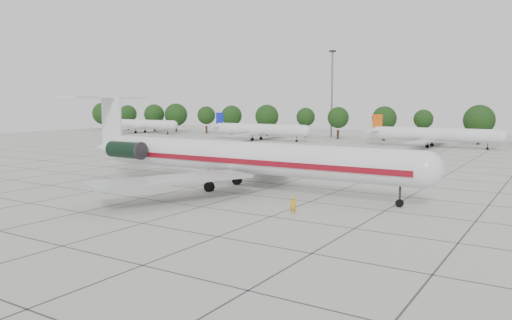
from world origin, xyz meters
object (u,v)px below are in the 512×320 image
at_px(ground_crew, 293,205).
at_px(floodlight_mast, 332,89).
at_px(bg_airliner_a, 142,124).
at_px(bg_airliner_b, 259,130).
at_px(main_airliner, 228,156).
at_px(bg_airliner_c, 434,135).

bearing_deg(ground_crew, floodlight_mast, -96.68).
height_order(ground_crew, bg_airliner_a, bg_airliner_a).
relative_size(ground_crew, bg_airliner_b, 0.06).
bearing_deg(floodlight_mast, main_airliner, -73.79).
relative_size(ground_crew, bg_airliner_a, 0.06).
xyz_separation_m(main_airliner, bg_airliner_c, (8.03, 69.59, -1.04)).
distance_m(ground_crew, bg_airliner_b, 89.86).
xyz_separation_m(main_airliner, ground_crew, (13.14, -8.24, -3.11)).
relative_size(bg_airliner_b, bg_airliner_c, 1.00).
distance_m(bg_airliner_a, bg_airliner_c, 95.18).
xyz_separation_m(bg_airliner_b, floodlight_mast, (10.79, 23.47, 11.37)).
height_order(bg_airliner_a, floodlight_mast, floodlight_mast).
height_order(ground_crew, floodlight_mast, floodlight_mast).
bearing_deg(main_airliner, ground_crew, -32.76).
distance_m(main_airliner, floodlight_mast, 94.12).
xyz_separation_m(bg_airliner_c, floodlight_mast, (-34.15, 20.24, 11.37)).
xyz_separation_m(main_airliner, floodlight_mast, (-26.11, 89.84, 10.33)).
distance_m(ground_crew, bg_airliner_c, 78.03).
bearing_deg(floodlight_mast, ground_crew, -68.18).
bearing_deg(main_airliner, floodlight_mast, 105.52).
relative_size(bg_airliner_a, bg_airliner_c, 1.00).
bearing_deg(bg_airliner_a, bg_airliner_b, -7.16).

